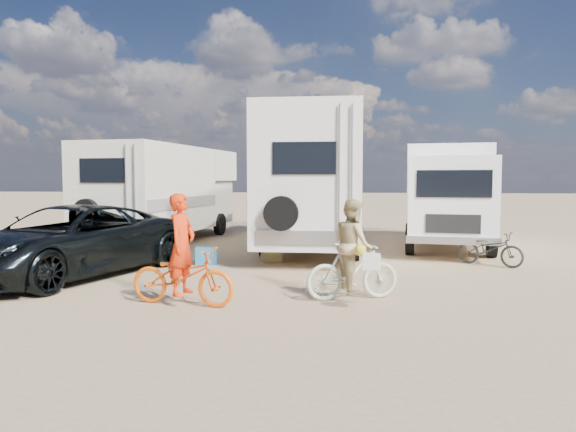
# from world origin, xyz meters

# --- Properties ---
(ground) EXTENTS (140.00, 140.00, 0.00)m
(ground) POSITION_xyz_m (0.00, 0.00, 0.00)
(ground) COLOR tan
(ground) RESTS_ON ground
(rv_main) EXTENTS (2.70, 9.20, 3.91)m
(rv_main) POSITION_xyz_m (0.36, 6.74, 1.96)
(rv_main) COLOR silver
(rv_main) RESTS_ON ground
(rv_left) EXTENTS (3.20, 7.56, 3.15)m
(rv_left) POSITION_xyz_m (-4.81, 7.55, 1.57)
(rv_left) COLOR white
(rv_left) RESTS_ON ground
(box_truck) EXTENTS (3.21, 6.75, 3.10)m
(box_truck) POSITION_xyz_m (4.38, 7.08, 1.55)
(box_truck) COLOR white
(box_truck) RESTS_ON ground
(dark_suv) EXTENTS (4.04, 6.02, 1.53)m
(dark_suv) POSITION_xyz_m (-4.56, 1.00, 0.77)
(dark_suv) COLOR black
(dark_suv) RESTS_ON ground
(bike_man) EXTENTS (1.91, 0.92, 0.96)m
(bike_man) POSITION_xyz_m (-1.29, -1.17, 0.48)
(bike_man) COLOR #E6540B
(bike_man) RESTS_ON ground
(bike_woman) EXTENTS (1.73, 1.02, 1.00)m
(bike_woman) POSITION_xyz_m (1.52, -0.41, 0.50)
(bike_woman) COLOR beige
(bike_woman) RESTS_ON ground
(rider_man) EXTENTS (0.49, 0.67, 1.68)m
(rider_man) POSITION_xyz_m (-1.29, -1.17, 0.84)
(rider_man) COLOR red
(rider_man) RESTS_ON ground
(rider_woman) EXTENTS (0.83, 0.93, 1.58)m
(rider_woman) POSITION_xyz_m (1.52, -0.41, 0.79)
(rider_woman) COLOR tan
(rider_woman) RESTS_ON ground
(bike_parked) EXTENTS (1.63, 1.33, 0.83)m
(bike_parked) POSITION_xyz_m (4.80, 3.60, 0.42)
(bike_parked) COLOR #252725
(bike_parked) RESTS_ON ground
(cooler) EXTENTS (0.59, 0.49, 0.41)m
(cooler) POSITION_xyz_m (-2.08, 2.98, 0.21)
(cooler) COLOR #206694
(cooler) RESTS_ON ground
(crate) EXTENTS (0.61, 0.61, 0.37)m
(crate) POSITION_xyz_m (-0.56, 3.58, 0.18)
(crate) COLOR olive
(crate) RESTS_ON ground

